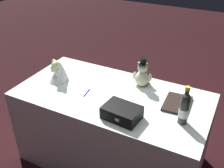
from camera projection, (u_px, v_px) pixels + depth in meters
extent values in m
plane|color=black|center=(112.00, 158.00, 2.67)|extent=(12.00, 12.00, 0.00)
cube|color=white|center=(112.00, 128.00, 2.48)|extent=(1.65, 0.85, 0.77)
ellipsoid|color=beige|center=(142.00, 79.00, 2.37)|extent=(0.13, 0.11, 0.14)
cube|color=black|center=(143.00, 77.00, 2.40)|extent=(0.12, 0.07, 0.11)
sphere|color=beige|center=(143.00, 68.00, 2.31)|extent=(0.09, 0.09, 0.09)
sphere|color=beige|center=(143.00, 66.00, 2.34)|extent=(0.04, 0.04, 0.04)
sphere|color=beige|center=(146.00, 64.00, 2.29)|extent=(0.03, 0.03, 0.03)
sphere|color=beige|center=(139.00, 64.00, 2.30)|extent=(0.03, 0.03, 0.03)
ellipsoid|color=beige|center=(150.00, 78.00, 2.36)|extent=(0.04, 0.04, 0.08)
ellipsoid|color=beige|center=(135.00, 76.00, 2.39)|extent=(0.04, 0.04, 0.08)
sphere|color=beige|center=(147.00, 80.00, 2.44)|extent=(0.05, 0.05, 0.05)
sphere|color=beige|center=(139.00, 79.00, 2.45)|extent=(0.05, 0.05, 0.05)
cylinder|color=black|center=(143.00, 63.00, 2.29)|extent=(0.09, 0.09, 0.01)
cylinder|color=black|center=(143.00, 61.00, 2.28)|extent=(0.05, 0.05, 0.05)
cone|color=white|center=(57.00, 75.00, 2.44)|extent=(0.17, 0.17, 0.13)
ellipsoid|color=white|center=(57.00, 70.00, 2.41)|extent=(0.08, 0.07, 0.06)
sphere|color=beige|center=(56.00, 65.00, 2.38)|extent=(0.09, 0.09, 0.09)
sphere|color=beige|center=(53.00, 67.00, 2.37)|extent=(0.04, 0.04, 0.04)
sphere|color=beige|center=(54.00, 61.00, 2.39)|extent=(0.03, 0.03, 0.03)
sphere|color=beige|center=(58.00, 63.00, 2.35)|extent=(0.03, 0.03, 0.03)
ellipsoid|color=beige|center=(52.00, 70.00, 2.43)|extent=(0.03, 0.03, 0.07)
ellipsoid|color=beige|center=(57.00, 73.00, 2.37)|extent=(0.03, 0.03, 0.07)
cone|color=white|center=(61.00, 70.00, 2.45)|extent=(0.17, 0.17, 0.16)
cylinder|color=#2B2E2A|center=(184.00, 111.00, 1.90)|extent=(0.07, 0.07, 0.20)
sphere|color=#2B2E2A|center=(186.00, 98.00, 1.85)|extent=(0.07, 0.07, 0.07)
cylinder|color=#2B2E2A|center=(187.00, 92.00, 1.82)|extent=(0.03, 0.03, 0.08)
cylinder|color=gold|center=(188.00, 89.00, 1.81)|extent=(0.03, 0.03, 0.03)
cylinder|color=white|center=(184.00, 112.00, 1.91)|extent=(0.07, 0.07, 0.07)
cylinder|color=navy|center=(87.00, 93.00, 2.29)|extent=(0.03, 0.13, 0.01)
cone|color=silver|center=(90.00, 89.00, 2.35)|extent=(0.01, 0.01, 0.01)
cube|color=black|center=(122.00, 112.00, 1.98)|extent=(0.29, 0.22, 0.10)
cube|color=#B7B7BF|center=(117.00, 120.00, 1.90)|extent=(0.03, 0.01, 0.02)
cube|color=black|center=(177.00, 104.00, 2.14)|extent=(0.22, 0.29, 0.02)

